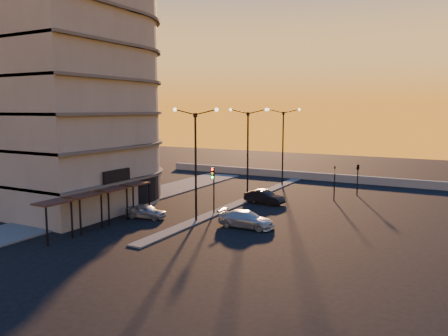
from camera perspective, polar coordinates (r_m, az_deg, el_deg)
ground at (r=37.09m, az=-3.65°, el=-6.98°), size 120.00×120.00×0.00m
sidewalk_west at (r=46.33m, az=-12.05°, el=-4.09°), size 5.00×40.00×0.12m
median at (r=45.62m, az=3.08°, el=-4.12°), size 1.20×36.00×0.12m
parapet at (r=59.55m, az=11.48°, el=-1.05°), size 44.00×0.50×1.00m
building at (r=45.05m, az=-19.28°, el=10.48°), size 14.35×17.08×25.00m
streetlamp_near at (r=36.08m, az=-3.73°, el=1.64°), size 4.32×0.32×9.51m
streetlamp_mid at (r=44.82m, az=3.13°, el=2.82°), size 4.32×0.32×9.51m
streetlamp_far at (r=53.99m, az=7.71°, el=3.59°), size 4.32×0.32×9.51m
traffic_light_main at (r=38.89m, az=-1.43°, el=-1.93°), size 0.28×0.44×4.25m
signal_east_a at (r=46.31m, az=14.23°, el=-1.81°), size 0.13×0.16×3.60m
signal_east_b at (r=49.68m, az=17.10°, el=0.08°), size 0.42×1.99×3.60m
car_hatchback at (r=38.55m, az=-10.19°, el=-5.59°), size 3.77×2.07×1.22m
car_sedan at (r=43.93m, az=5.30°, el=-3.78°), size 4.23×1.92×1.35m
car_wagon at (r=35.12m, az=2.93°, el=-6.69°), size 4.64×1.97×1.34m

